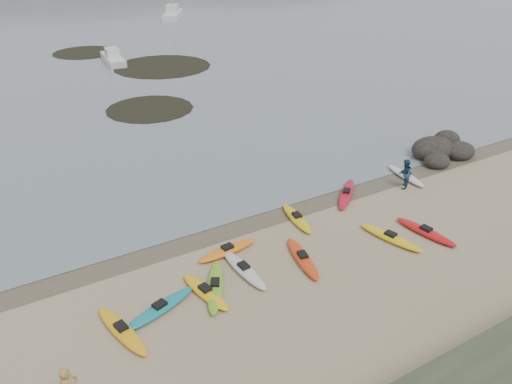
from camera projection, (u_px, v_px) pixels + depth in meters
ground at (256, 216)px, 27.82m from camera, size 600.00×600.00×0.00m
wet_sand at (259, 218)px, 27.59m from camera, size 60.00×60.00×0.00m
kayaks at (290, 248)px, 24.75m from camera, size 21.07×8.92×0.34m
person_east at (405, 174)px, 30.29m from camera, size 1.17×1.12×1.90m
rock_cluster at (441, 152)px, 34.98m from camera, size 5.09×3.71×1.62m
kelp_mats at (137, 71)px, 55.17m from camera, size 15.60×32.64×0.04m
moored_boats at (60, 16)px, 84.81m from camera, size 106.69×80.77×1.18m
far_hills at (97, 9)px, 200.26m from camera, size 550.00×135.00×80.00m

